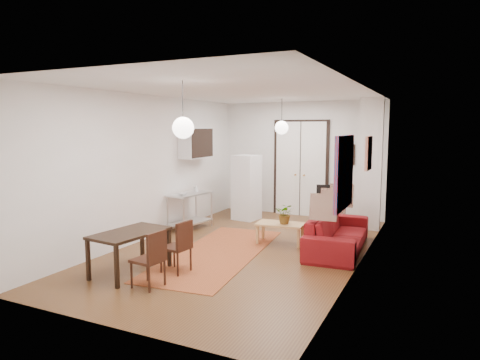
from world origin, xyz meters
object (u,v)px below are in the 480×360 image
at_px(coffee_table, 280,226).
at_px(kitchen_counter, 190,207).
at_px(black_side_chair, 326,199).
at_px(dining_chair_far, 151,253).
at_px(dining_table, 130,236).
at_px(dining_chair_near, 178,241).
at_px(fridge, 247,187).
at_px(sofa, 338,233).

relative_size(coffee_table, kitchen_counter, 0.85).
bearing_deg(black_side_chair, dining_chair_far, 63.85).
height_order(coffee_table, dining_table, dining_table).
relative_size(kitchen_counter, dining_chair_near, 1.36).
distance_m(coffee_table, dining_chair_far, 3.04).
height_order(fridge, dining_chair_near, fridge).
relative_size(sofa, coffee_table, 2.36).
height_order(coffee_table, dining_chair_near, dining_chair_near).
xyz_separation_m(dining_table, dining_chair_far, (0.60, -0.27, -0.12)).
relative_size(sofa, dining_chair_far, 2.73).
bearing_deg(black_side_chair, kitchen_counter, 27.32).
xyz_separation_m(kitchen_counter, dining_chair_near, (1.33, -2.47, -0.03)).
bearing_deg(coffee_table, dining_chair_far, -107.21).
xyz_separation_m(sofa, coffee_table, (-1.12, -0.03, 0.02)).
relative_size(kitchen_counter, dining_table, 0.88).
bearing_deg(dining_chair_near, dining_chair_far, 6.03).
bearing_deg(dining_chair_near, black_side_chair, 171.74).
xyz_separation_m(coffee_table, dining_table, (-1.50, -2.63, 0.24)).
height_order(fridge, black_side_chair, fridge).
xyz_separation_m(kitchen_counter, fridge, (0.70, 1.48, 0.29)).
bearing_deg(fridge, dining_table, -81.67).
xyz_separation_m(sofa, kitchen_counter, (-3.34, 0.24, 0.18)).
xyz_separation_m(kitchen_counter, black_side_chair, (2.51, 2.18, 0.03)).
relative_size(coffee_table, dining_chair_far, 1.16).
relative_size(coffee_table, dining_table, 0.76).
relative_size(dining_chair_near, black_side_chair, 0.90).
relative_size(sofa, dining_table, 1.78).
bearing_deg(coffee_table, kitchen_counter, 173.08).
bearing_deg(dining_table, coffee_table, 60.33).
bearing_deg(dining_chair_far, dining_table, -108.22).
bearing_deg(black_side_chair, sofa, 95.24).
relative_size(dining_chair_far, black_side_chair, 0.90).
xyz_separation_m(fridge, dining_chair_far, (0.62, -4.65, -0.32)).
height_order(sofa, coffee_table, sofa).
height_order(dining_table, dining_chair_near, dining_chair_near).
distance_m(dining_chair_far, black_side_chair, 5.48).
bearing_deg(dining_chair_near, kitchen_counter, -145.73).
distance_m(sofa, kitchen_counter, 3.36).
xyz_separation_m(sofa, dining_chair_far, (-2.02, -2.93, 0.14)).
relative_size(fridge, dining_chair_far, 1.92).
bearing_deg(dining_table, fridge, 90.33).
xyz_separation_m(dining_chair_near, dining_chair_far, (0.00, -0.70, 0.00)).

